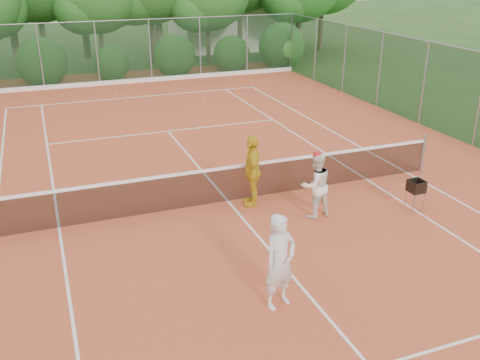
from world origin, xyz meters
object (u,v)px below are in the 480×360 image
(player_center_grp, at_px, (316,185))
(player_yellow, at_px, (252,171))
(ball_hopper, at_px, (416,187))
(player_white, at_px, (280,262))

(player_center_grp, xyz_separation_m, player_yellow, (-1.14, 1.14, 0.09))
(player_center_grp, bearing_deg, ball_hopper, -13.86)
(player_white, distance_m, ball_hopper, 5.26)
(player_white, xyz_separation_m, ball_hopper, (4.70, 2.35, -0.26))
(player_white, xyz_separation_m, player_yellow, (1.14, 4.08, 0.02))
(player_center_grp, xyz_separation_m, ball_hopper, (2.42, -0.60, -0.18))
(player_center_grp, distance_m, ball_hopper, 2.50)
(player_white, xyz_separation_m, player_center_grp, (2.28, 2.94, -0.08))
(player_center_grp, distance_m, player_yellow, 1.61)
(player_yellow, bearing_deg, ball_hopper, 82.60)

